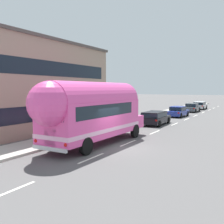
{
  "coord_description": "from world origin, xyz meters",
  "views": [
    {
      "loc": [
        7.72,
        -14.35,
        3.68
      ],
      "look_at": [
        -1.47,
        2.1,
        2.03
      ],
      "focal_mm": 42.73,
      "sensor_mm": 36.0,
      "label": 1
    }
  ],
  "objects_px": {
    "painted_bus": "(91,110)",
    "car_third": "(192,107)",
    "car_second": "(178,111)",
    "car_fourth": "(200,105)",
    "car_lead": "(155,117)"
  },
  "relations": [
    {
      "from": "car_lead",
      "to": "car_second",
      "type": "height_order",
      "value": "same"
    },
    {
      "from": "car_lead",
      "to": "car_fourth",
      "type": "bearing_deg",
      "value": 90.37
    },
    {
      "from": "painted_bus",
      "to": "car_second",
      "type": "height_order",
      "value": "painted_bus"
    },
    {
      "from": "painted_bus",
      "to": "car_fourth",
      "type": "height_order",
      "value": "painted_bus"
    },
    {
      "from": "car_second",
      "to": "car_fourth",
      "type": "distance_m",
      "value": 14.53
    },
    {
      "from": "painted_bus",
      "to": "car_second",
      "type": "bearing_deg",
      "value": 90.04
    },
    {
      "from": "car_third",
      "to": "painted_bus",
      "type": "bearing_deg",
      "value": -89.91
    },
    {
      "from": "painted_bus",
      "to": "car_second",
      "type": "xyz_separation_m",
      "value": [
        -0.02,
        20.66,
        -1.57
      ]
    },
    {
      "from": "car_third",
      "to": "car_fourth",
      "type": "distance_m",
      "value": 6.18
    },
    {
      "from": "painted_bus",
      "to": "car_third",
      "type": "relative_size",
      "value": 2.41
    },
    {
      "from": "painted_bus",
      "to": "car_lead",
      "type": "relative_size",
      "value": 2.26
    },
    {
      "from": "car_third",
      "to": "car_second",
      "type": "bearing_deg",
      "value": -89.79
    },
    {
      "from": "car_third",
      "to": "car_fourth",
      "type": "height_order",
      "value": "same"
    },
    {
      "from": "painted_bus",
      "to": "car_third",
      "type": "xyz_separation_m",
      "value": [
        -0.05,
        29.02,
        -1.57
      ]
    },
    {
      "from": "car_fourth",
      "to": "car_third",
      "type": "bearing_deg",
      "value": -89.96
    }
  ]
}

